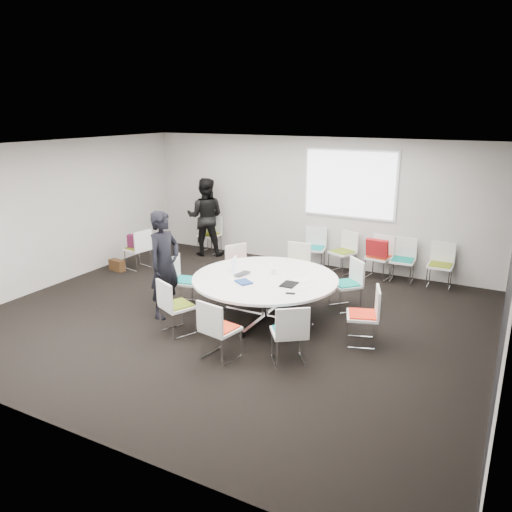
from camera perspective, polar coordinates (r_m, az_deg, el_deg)
The scene contains 31 objects.
room_shell at distance 7.93m, azimuth -2.02°, elevation 2.15°, with size 8.08×7.08×2.88m.
conference_table at distance 8.18m, azimuth 1.04°, elevation -3.60°, with size 2.37×2.37×0.73m.
projection_screen at distance 10.70m, azimuth 10.64°, elevation 8.07°, with size 1.90×0.03×1.35m, color white.
chair_ring_a at distance 7.60m, azimuth 12.08°, elevation -7.86°, with size 0.57×0.58×0.88m.
chair_ring_b at distance 8.83m, azimuth 10.23°, elevation -4.27°, with size 0.64×0.64×0.88m.
chair_ring_c at distance 9.68m, azimuth 4.56°, elevation -2.18°, with size 0.50×0.49×0.88m.
chair_ring_d at distance 9.54m, azimuth -1.69°, elevation -2.42°, with size 0.62×0.62×0.88m.
chair_ring_e at distance 8.95m, azimuth -8.09°, elevation -3.88°, with size 0.54×0.55×0.88m.
chair_ring_f at distance 7.87m, azimuth -9.01°, elevation -6.84°, with size 0.60×0.60×0.88m.
chair_ring_g at distance 7.03m, azimuth -4.14°, elevation -9.60°, with size 0.53×0.52×0.88m.
chair_ring_h at distance 6.93m, azimuth 3.79°, elevation -10.02°, with size 0.64×0.63×0.88m.
chair_back_a at distance 10.96m, azimuth 6.65°, elevation 0.00°, with size 0.54×0.53×0.88m.
chair_back_b at distance 10.76m, azimuth 9.87°, elevation -0.46°, with size 0.60×0.60×0.88m.
chair_back_c at distance 10.55m, azimuth 13.84°, elevation -1.03°, with size 0.53×0.52×0.88m.
chair_back_d at distance 10.45m, azimuth 16.34°, elevation -1.39°, with size 0.48×0.47×0.88m.
chair_back_e at distance 10.34m, azimuth 20.23°, elevation -1.95°, with size 0.46×0.45×0.88m.
chair_spare_left at distance 11.15m, azimuth -13.28°, elevation -0.06°, with size 0.53×0.54×0.88m.
chair_person_back at distance 12.13m, azimuth -5.29°, elevation 1.65°, with size 0.48×0.47×0.88m.
person_main at distance 8.35m, azimuth -10.41°, elevation -0.96°, with size 0.66×0.43×1.80m, color black.
person_back at distance 11.85m, azimuth -5.81°, elevation 4.48°, with size 0.89×0.69×1.84m, color black.
laptop at distance 8.21m, azimuth -1.35°, elevation -2.13°, with size 0.33×0.21×0.03m, color #333338.
laptop_lid at distance 8.39m, azimuth -2.51°, elevation -0.90°, with size 0.30×0.02×0.22m, color silver.
notebook_black at distance 7.78m, azimuth 3.80°, elevation -3.25°, with size 0.22×0.30×0.02m, color black.
tablet_folio at distance 7.86m, azimuth -1.42°, elevation -2.98°, with size 0.26×0.20×0.03m, color navy.
papers_right at distance 8.02m, azimuth 5.30°, elevation -2.74°, with size 0.30×0.21×0.00m, color white.
papers_front at distance 7.70m, azimuth 4.87°, elevation -3.56°, with size 0.30×0.21×0.00m, color silver.
cup at distance 8.28m, azimuth 1.97°, elevation -1.75°, with size 0.08×0.08×0.09m, color white.
phone at distance 7.43m, azimuth 3.95°, elevation -4.29°, with size 0.14×0.07×0.01m, color black.
maroon_bag at distance 11.07m, azimuth -13.45°, elevation 1.66°, with size 0.40×0.14×0.28m, color #501531.
brown_bag at distance 11.18m, azimuth -15.61°, elevation -1.01°, with size 0.36×0.16×0.24m, color #422915.
red_jacket at distance 10.23m, azimuth 13.67°, elevation 0.90°, with size 0.44×0.10×0.35m, color maroon.
Camera 1 is at (3.92, -6.67, 3.36)m, focal length 35.00 mm.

